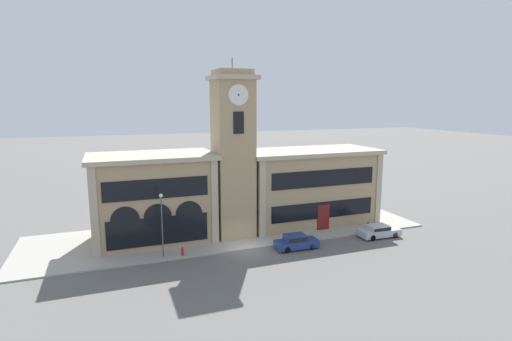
% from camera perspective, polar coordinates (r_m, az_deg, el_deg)
% --- Properties ---
extents(ground_plane, '(300.00, 300.00, 0.00)m').
position_cam_1_polar(ground_plane, '(40.23, -1.14, -11.30)').
color(ground_plane, '#605E5B').
extents(sidewalk_kerb, '(43.52, 11.83, 0.15)m').
position_cam_1_polar(sidewalk_kerb, '(45.50, -3.66, -8.68)').
color(sidewalk_kerb, '#A39E93').
rests_on(sidewalk_kerb, ground_plane).
extents(clock_tower, '(4.58, 4.58, 18.92)m').
position_cam_1_polar(clock_tower, '(42.34, -3.29, 2.23)').
color(clock_tower, tan).
rests_on(clock_tower, ground_plane).
extents(town_hall_left_wing, '(12.76, 7.79, 9.19)m').
position_cam_1_polar(town_hall_left_wing, '(43.01, -14.47, -3.77)').
color(town_hall_left_wing, tan).
rests_on(town_hall_left_wing, ground_plane).
extents(town_hall_right_wing, '(16.22, 7.79, 8.89)m').
position_cam_1_polar(town_hall_right_wing, '(48.38, 7.57, -2.23)').
color(town_hall_right_wing, tan).
rests_on(town_hall_right_wing, ground_plane).
extents(parked_car_near, '(4.38, 1.91, 1.45)m').
position_cam_1_polar(parked_car_near, '(40.54, 5.74, -10.06)').
color(parked_car_near, navy).
rests_on(parked_car_near, ground_plane).
extents(parked_car_mid, '(4.56, 2.04, 1.33)m').
position_cam_1_polar(parked_car_mid, '(45.65, 17.13, -8.23)').
color(parked_car_mid, '#B2B7C1').
rests_on(parked_car_mid, ground_plane).
extents(street_lamp, '(0.36, 0.36, 6.08)m').
position_cam_1_polar(street_lamp, '(37.86, -13.32, -6.37)').
color(street_lamp, '#4C4C51').
rests_on(street_lamp, sidewalk_kerb).
extents(bollard, '(0.18, 0.18, 1.06)m').
position_cam_1_polar(bollard, '(46.77, 15.68, -7.76)').
color(bollard, black).
rests_on(bollard, sidewalk_kerb).
extents(fire_hydrant, '(0.22, 0.22, 0.87)m').
position_cam_1_polar(fire_hydrant, '(38.96, -10.46, -11.29)').
color(fire_hydrant, red).
rests_on(fire_hydrant, sidewalk_kerb).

